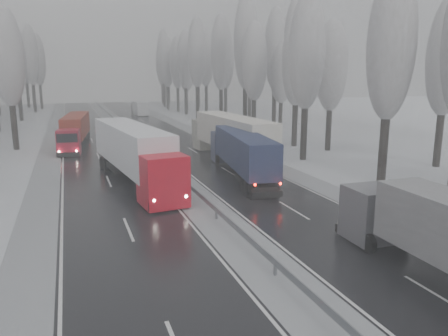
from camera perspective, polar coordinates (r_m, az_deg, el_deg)
ground at (r=16.66m, az=13.14°, el=-19.23°), size 260.00×260.00×0.00m
carriageway_right at (r=44.70m, az=-2.02°, el=1.07°), size 7.50×200.00×0.03m
carriageway_left at (r=42.77m, az=-15.55°, el=0.12°), size 7.50×200.00×0.03m
median_slush at (r=43.43m, az=-8.64°, el=0.62°), size 3.00×200.00×0.04m
shoulder_right at (r=46.41m, az=3.81°, el=1.47°), size 2.40×200.00×0.04m
shoulder_left at (r=42.74m, az=-22.17°, el=-0.34°), size 2.40×200.00×0.04m
median_guardrail at (r=43.31m, az=-8.66°, el=1.36°), size 0.12×200.00×0.76m
tree_16 at (r=35.93m, az=21.01°, el=14.68°), size 3.60×3.60×16.53m
tree_17 at (r=45.41m, az=27.11°, el=12.67°), size 3.60×3.60×15.54m
tree_18 at (r=44.96m, az=10.78°, el=14.62°), size 3.60×3.60×16.58m
tree_19 at (r=51.22m, az=13.88°, el=12.72°), size 3.60×3.60×14.57m
tree_20 at (r=53.68m, az=9.48°, el=13.63°), size 3.60×3.60×15.71m
tree_21 at (r=58.33m, az=9.56°, el=15.32°), size 3.60×3.60×18.62m
tree_22 at (r=62.66m, az=4.01°, el=13.61°), size 3.60×3.60×15.86m
tree_23 at (r=68.95m, az=7.53°, el=12.18°), size 3.60×3.60×13.55m
tree_24 at (r=68.13m, az=2.85°, el=15.99°), size 3.60×3.60×20.49m
tree_25 at (r=74.57m, az=6.72°, el=15.07°), size 3.60×3.60×19.44m
tree_26 at (r=77.52m, az=-0.39°, el=14.73°), size 3.60×3.60×18.78m
tree_27 at (r=83.80m, az=3.44°, el=14.01°), size 3.60×3.60×17.62m
tree_28 at (r=87.33m, az=-3.57°, el=14.76°), size 3.60×3.60×19.62m
tree_29 at (r=93.38m, az=0.21°, el=14.02°), size 3.60×3.60×18.11m
tree_30 at (r=96.74m, az=-5.08°, el=13.82°), size 3.60×3.60×17.86m
tree_31 at (r=102.23m, az=-2.37°, el=14.02°), size 3.60×3.60×18.58m
tree_32 at (r=104.02m, az=-6.12°, el=13.49°), size 3.60×3.60×17.33m
tree_33 at (r=108.64m, az=-4.97°, el=12.44°), size 3.60×3.60×14.33m
tree_34 at (r=110.75m, az=-7.48°, el=13.47°), size 3.60×3.60×17.63m
tree_35 at (r=116.92m, az=-3.38°, el=13.67°), size 3.60×3.60×18.25m
tree_36 at (r=120.69m, az=-7.91°, el=14.12°), size 3.60×3.60×20.23m
tree_37 at (r=126.13m, az=-5.08°, el=12.98°), size 3.60×3.60×16.37m
tree_38 at (r=131.33m, az=-8.13°, el=13.32°), size 3.60×3.60×17.97m
tree_39 at (r=135.81m, az=-7.27°, el=12.82°), size 3.60×3.60×16.19m
tree_62 at (r=55.89m, az=-26.44°, el=12.72°), size 3.60×3.60×16.04m
tree_68 at (r=81.41m, az=-26.36°, el=12.43°), size 3.60×3.60×16.65m
tree_70 at (r=91.42m, az=-25.52°, el=12.51°), size 3.60×3.60×17.09m
tree_72 at (r=100.95m, az=-26.45°, el=11.56°), size 3.60×3.60×15.11m
tree_74 at (r=111.44m, az=-23.96°, el=13.22°), size 3.60×3.60×19.68m
tree_76 at (r=120.73m, az=-23.13°, el=12.78°), size 3.60×3.60×18.55m
tree_77 at (r=125.08m, az=-25.54°, el=11.28°), size 3.60×3.60×14.32m
tree_78 at (r=127.55m, az=-24.60°, el=12.86°), size 3.60×3.60×19.55m
tree_79 at (r=131.72m, az=-25.63°, el=12.02°), size 3.60×3.60×17.07m
truck_blue_box at (r=36.87m, az=2.20°, el=2.26°), size 4.43×15.30×3.89m
truck_cream_box at (r=44.32m, az=0.70°, el=4.42°), size 3.50×17.75×4.53m
box_truck_distant at (r=96.06m, az=-10.97°, el=7.67°), size 2.69×7.86×2.90m
truck_red_white at (r=34.92m, az=-11.58°, el=2.14°), size 4.90×18.03×4.58m
truck_red_red at (r=55.87m, az=-18.86°, el=4.89°), size 4.05×14.65×3.72m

